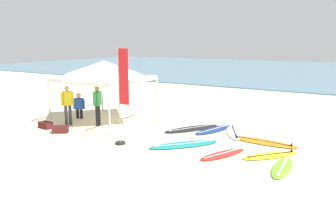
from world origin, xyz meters
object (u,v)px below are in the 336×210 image
canopy_tent (104,69)px  person_green (97,103)px  person_yellow (68,103)px  banner_flag (122,101)px  surfboard_black (192,128)px  gear_bag_by_pole (45,125)px  surfboard_yellow (270,155)px  surfboard_navy (214,130)px  person_blue (79,105)px  surfboard_lime (282,168)px  gear_bag_near_tent (60,129)px  surfboard_teal (184,145)px  surfboard_orange (262,142)px  surfboard_red (223,154)px  surfboard_white (234,132)px

canopy_tent → person_green: canopy_tent is taller
person_yellow → banner_flag: 3.94m
surfboard_black → gear_bag_by_pole: bearing=-150.5°
canopy_tent → surfboard_yellow: size_ratio=1.87×
surfboard_navy → person_blue: (-6.30, -1.25, 0.62)m
canopy_tent → surfboard_navy: 5.44m
surfboard_lime → person_blue: size_ratio=1.56×
surfboard_lime → gear_bag_near_tent: gear_bag_near_tent is taller
person_green → surfboard_teal: bearing=-7.8°
surfboard_teal → surfboard_lime: bearing=-7.7°
banner_flag → person_yellow: bearing=165.2°
surfboard_orange → person_green: 6.95m
gear_bag_near_tent → surfboard_lime: bearing=4.0°
surfboard_black → surfboard_lime: (4.21, -2.56, 0.00)m
surfboard_navy → banner_flag: bearing=-120.3°
surfboard_black → surfboard_lime: bearing=-31.3°
surfboard_lime → person_blue: (-9.64, 1.63, 0.62)m
surfboard_yellow → surfboard_navy: 3.42m
surfboard_red → surfboard_teal: bearing=171.1°
surfboard_black → canopy_tent: bearing=-167.9°
surfboard_navy → person_yellow: (-5.77, -2.43, 0.95)m
surfboard_teal → person_yellow: person_yellow is taller
surfboard_orange → gear_bag_by_pole: size_ratio=4.24×
person_blue → gear_bag_near_tent: (1.21, -2.23, -0.52)m
canopy_tent → gear_bag_near_tent: 3.25m
surfboard_yellow → surfboard_lime: (0.56, -0.89, 0.00)m
surfboard_red → person_green: size_ratio=1.13×
surfboard_yellow → gear_bag_by_pole: size_ratio=3.09×
surfboard_red → banner_flag: bearing=-167.6°
surfboard_white → surfboard_orange: bearing=-27.9°
surfboard_black → surfboard_white: 1.75m
canopy_tent → surfboard_orange: (6.91, 0.50, -2.35)m
surfboard_orange → gear_bag_near_tent: (-7.24, -2.82, 0.10)m
surfboard_lime → person_green: bearing=172.2°
gear_bag_near_tent → gear_bag_by_pole: (-1.07, 0.16, 0.00)m
surfboard_white → person_green: (-5.48, -1.83, 0.95)m
surfboard_yellow → person_green: (-7.42, 0.20, 0.95)m
surfboard_navy → person_green: (-4.64, -1.80, 0.95)m
surfboard_white → gear_bag_near_tent: gear_bag_near_tent is taller
canopy_tent → surfboard_teal: bearing=-15.2°
surfboard_yellow → surfboard_white: same height
surfboard_white → person_yellow: size_ratio=1.32×
surfboard_yellow → surfboard_orange: same height
banner_flag → surfboard_navy: bearing=59.7°
surfboard_white → banner_flag: bearing=-129.4°
canopy_tent → surfboard_white: canopy_tent is taller
surfboard_orange → person_green: size_ratio=1.49×
surfboard_teal → gear_bag_by_pole: gear_bag_by_pole is taller
surfboard_yellow → surfboard_orange: size_ratio=0.73×
surfboard_red → surfboard_lime: bearing=-6.7°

